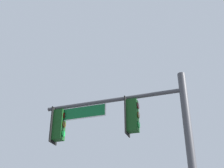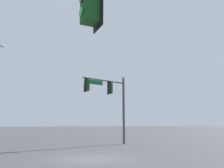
# 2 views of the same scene
# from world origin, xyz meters

# --- Properties ---
(signal_pole_near) EXTENTS (4.98, 1.04, 6.78)m
(signal_pole_near) POSITION_xyz_m (-5.15, -6.95, 4.56)
(signal_pole_near) COLOR #47474C
(signal_pole_near) RESTS_ON ground_plane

